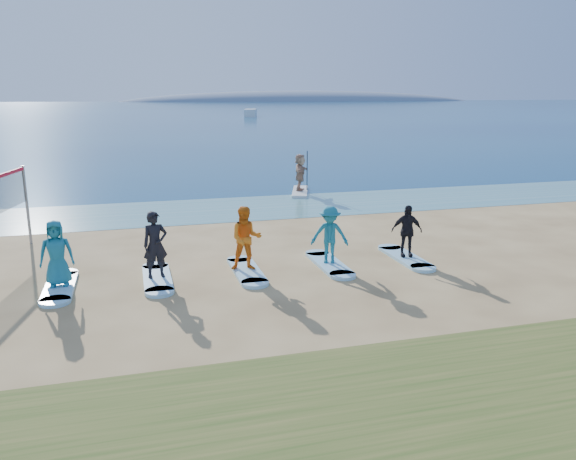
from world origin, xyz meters
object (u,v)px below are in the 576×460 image
object	(u,v)px
student_0	(56,253)
student_2	(246,238)
boat_offshore_b	(251,117)
surfboard_1	(157,278)
paddleboard	(300,192)
student_1	(155,245)
surfboard_2	(247,271)
student_4	(407,231)
student_3	(330,235)
surfboard_4	(405,257)
surfboard_0	(60,287)
paddleboarder	(300,172)
surfboard_3	(329,264)

from	to	relation	value
student_0	student_2	world-z (taller)	student_2
boat_offshore_b	surfboard_1	world-z (taller)	boat_offshore_b
paddleboard	surfboard_1	xyz separation A→B (m)	(-7.31, -11.45, -0.01)
boat_offshore_b	paddleboard	bearing A→B (deg)	-84.76
student_1	surfboard_2	size ratio (longest dim) A/B	0.78
student_4	paddleboard	bearing A→B (deg)	103.00
boat_offshore_b	student_3	bearing A→B (deg)	-85.05
surfboard_4	student_4	bearing A→B (deg)	0.00
surfboard_0	student_1	distance (m)	2.52
surfboard_0	student_0	size ratio (longest dim) A/B	1.35
paddleboard	student_0	distance (m)	15.01
boat_offshore_b	surfboard_1	bearing A→B (deg)	-87.65
paddleboarder	surfboard_1	world-z (taller)	paddleboarder
boat_offshore_b	student_2	world-z (taller)	student_2
paddleboarder	student_2	distance (m)	12.48
student_0	surfboard_3	bearing A→B (deg)	-2.62
student_1	surfboard_4	world-z (taller)	student_1
student_4	student_3	bearing A→B (deg)	-165.71
paddleboarder	student_4	size ratio (longest dim) A/B	1.16
surfboard_2	surfboard_4	size ratio (longest dim) A/B	1.00
paddleboarder	student_4	distance (m)	11.45
paddleboarder	surfboard_0	bearing A→B (deg)	163.70
surfboard_0	surfboard_2	size ratio (longest dim) A/B	1.00
paddleboard	boat_offshore_b	bearing A→B (deg)	98.04
student_3	student_0	bearing A→B (deg)	-158.84
surfboard_1	student_1	world-z (taller)	student_1
surfboard_3	student_2	bearing A→B (deg)	180.00
student_0	student_4	size ratio (longest dim) A/B	1.08
boat_offshore_b	surfboard_1	xyz separation A→B (m)	(-23.32, -98.93, 0.04)
surfboard_0	student_3	distance (m)	7.11
boat_offshore_b	surfboard_1	distance (m)	101.64
student_0	surfboard_1	distance (m)	2.50
paddleboard	student_2	world-z (taller)	student_2
student_0	student_1	world-z (taller)	student_1
surfboard_3	surfboard_4	bearing A→B (deg)	0.00
paddleboard	student_2	bearing A→B (deg)	-95.01
boat_offshore_b	student_2	xyz separation A→B (m)	(-20.97, -98.93, 0.95)
student_1	student_0	bearing A→B (deg)	167.56
student_1	paddleboard	bearing A→B (deg)	44.99
paddleboarder	student_2	xyz separation A→B (m)	(-4.96, -11.45, -0.04)
surfboard_0	surfboard_2	distance (m)	4.70
student_0	paddleboard	bearing A→B (deg)	47.22
paddleboarder	student_4	world-z (taller)	paddleboarder
boat_offshore_b	surfboard_4	xyz separation A→B (m)	(-16.27, -98.93, 0.04)
student_2	surfboard_3	distance (m)	2.52
paddleboarder	student_0	world-z (taller)	paddleboarder
student_1	student_3	world-z (taller)	student_1
student_0	surfboard_3	xyz separation A→B (m)	(7.06, 0.00, -0.86)
student_0	surfboard_2	bearing A→B (deg)	-2.62
student_0	surfboard_3	world-z (taller)	student_0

